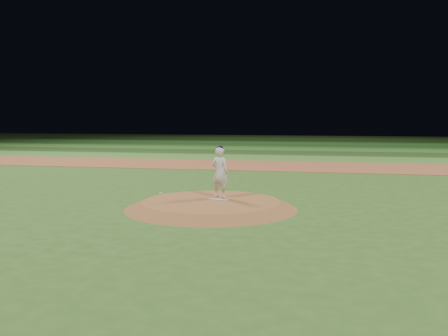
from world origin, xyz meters
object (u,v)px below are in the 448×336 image
Objects in this scene: pitchers_mound at (211,205)px; rosin_bag at (161,193)px; pitching_rubber at (218,200)px; pitcher_on_mound at (220,172)px.

pitchers_mound is 50.53× the size of rosin_bag.
pitchers_mound is at bearing -121.89° from pitching_rubber.
pitcher_on_mound is at bearing 78.41° from pitchers_mound.
pitchers_mound is 0.31m from pitching_rubber.
rosin_bag is 2.35m from pitcher_on_mound.
rosin_bag reaches higher than pitchers_mound.
pitcher_on_mound is (-0.05, 0.50, 0.84)m from pitching_rubber.
pitchers_mound is 3.17× the size of pitcher_on_mound.
pitcher_on_mound reaches higher than pitching_rubber.
rosin_bag is at bearing 154.08° from pitchers_mound.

